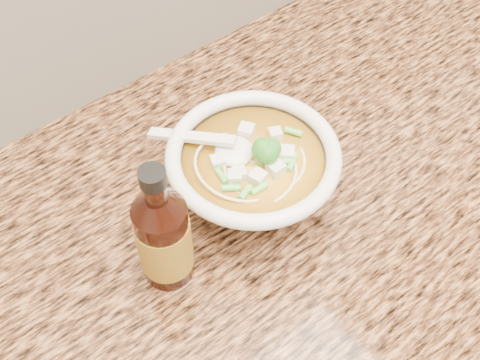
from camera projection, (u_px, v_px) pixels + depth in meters
cabinet at (280, 333)px, 1.16m from camera, size 4.00×0.65×0.86m
counter_slab at (298, 196)px, 0.80m from camera, size 4.00×0.68×0.04m
soup_bowl at (253, 174)px, 0.74m from camera, size 0.21×0.22×0.12m
hot_sauce_bottle at (164, 238)px, 0.66m from camera, size 0.08×0.08×0.19m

